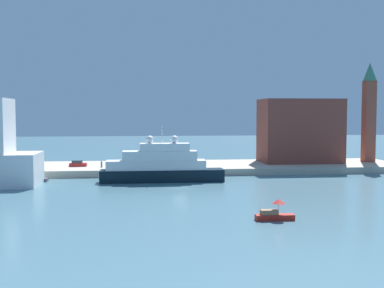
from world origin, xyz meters
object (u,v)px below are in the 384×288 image
object	(u,v)px
small_motorboat	(275,213)
harbor_building	(300,131)
large_yacht	(160,166)
parked_car	(78,164)
mooring_bollard	(170,167)
bell_tower	(369,108)
person_figure	(102,164)
work_barge	(36,180)

from	to	relation	value
small_motorboat	harbor_building	distance (m)	60.91
large_yacht	small_motorboat	distance (m)	38.48
harbor_building	parked_car	world-z (taller)	harbor_building
harbor_building	mooring_bollard	distance (m)	35.62
bell_tower	person_figure	bearing A→B (deg)	-175.11
large_yacht	mooring_bollard	xyz separation A→B (m)	(2.48, 8.32, -1.17)
work_barge	bell_tower	xyz separation A→B (m)	(77.42, 15.89, 14.59)
parked_car	mooring_bollard	world-z (taller)	parked_car
large_yacht	bell_tower	size ratio (longest dim) A/B	1.00
large_yacht	person_figure	bearing A→B (deg)	133.79
small_motorboat	bell_tower	world-z (taller)	bell_tower
parked_car	bell_tower	bearing A→B (deg)	2.28
bell_tower	mooring_bollard	xyz separation A→B (m)	(-50.10, -10.42, -12.99)
large_yacht	work_barge	distance (m)	25.16
small_motorboat	bell_tower	bearing A→B (deg)	54.23
small_motorboat	work_barge	bearing A→B (deg)	134.18
large_yacht	mooring_bollard	world-z (taller)	large_yacht
work_barge	bell_tower	distance (m)	80.37
bell_tower	small_motorboat	bearing A→B (deg)	-125.77
work_barge	parked_car	xyz separation A→B (m)	(6.70, 13.07, 1.77)
large_yacht	person_figure	distance (m)	18.25
harbor_building	large_yacht	bearing A→B (deg)	-150.59
small_motorboat	parked_car	world-z (taller)	parked_car
bell_tower	parked_car	xyz separation A→B (m)	(-70.72, -2.82, -12.82)
bell_tower	mooring_bollard	bearing A→B (deg)	-168.25
work_barge	harbor_building	bearing A→B (deg)	15.83
harbor_building	parked_car	bearing A→B (deg)	-175.73
person_figure	bell_tower	bearing A→B (deg)	4.89
harbor_building	mooring_bollard	world-z (taller)	harbor_building
parked_car	small_motorboat	bearing A→B (deg)	-59.08
work_barge	parked_car	world-z (taller)	parked_car
work_barge	mooring_bollard	distance (m)	27.91
large_yacht	parked_car	bearing A→B (deg)	138.73
parked_car	work_barge	bearing A→B (deg)	-117.14
small_motorboat	mooring_bollard	xyz separation A→B (m)	(-10.56, 44.46, 0.99)
harbor_building	person_figure	xyz separation A→B (m)	(-47.95, -6.75, -7.08)
harbor_building	bell_tower	xyz separation A→B (m)	(17.24, -1.17, 5.60)
small_motorboat	person_figure	xyz separation A→B (m)	(-25.65, 49.30, 1.31)
work_barge	mooring_bollard	size ratio (longest dim) A/B	5.92
mooring_bollard	person_figure	bearing A→B (deg)	162.22
parked_car	person_figure	size ratio (longest dim) A/B	2.51
parked_car	mooring_bollard	distance (m)	21.98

